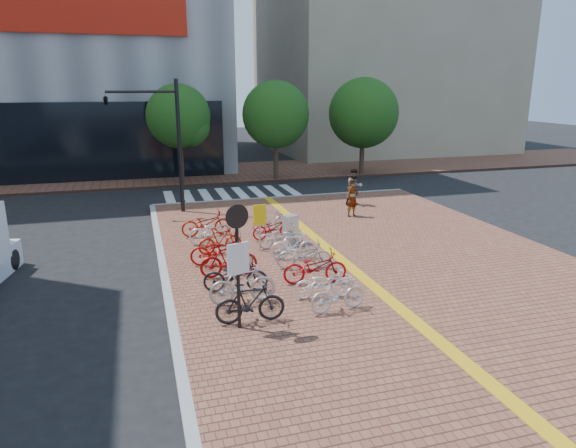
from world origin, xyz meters
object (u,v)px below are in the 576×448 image
object	(u,v)px
bike_4	(220,250)
bike_11	(304,255)
bike_3	(229,260)
bike_14	(273,228)
yellow_sign	(260,219)
notice_sign	(238,252)
bike_5	(220,240)
bike_10	(315,267)
bike_0	(250,303)
bike_2	(236,275)
bike_12	(294,245)
bike_8	(338,294)
bike_13	(281,236)
bike_15	(270,220)
bike_6	(215,231)
bike_7	(206,223)
traffic_light_pole	(146,122)
utility_box	(291,229)
pedestrian_a	(352,198)
pedestrian_b	(354,187)
bike_1	(242,284)
bike_9	(324,283)

from	to	relation	value
bike_4	bike_11	xyz separation A→B (m)	(2.60, -1.14, -0.04)
bike_3	bike_14	xyz separation A→B (m)	(2.40, 3.58, -0.10)
yellow_sign	notice_sign	xyz separation A→B (m)	(-1.92, -5.82, 0.80)
bike_5	bike_14	size ratio (longest dim) A/B	0.94
bike_10	bike_0	bearing A→B (deg)	137.48
bike_2	bike_12	xyz separation A→B (m)	(2.49, 2.32, -0.00)
bike_8	bike_12	world-z (taller)	bike_8
bike_8	bike_13	xyz separation A→B (m)	(0.01, 5.72, -0.05)
bike_15	bike_11	bearing A→B (deg)	169.80
bike_0	notice_sign	world-z (taller)	notice_sign
bike_6	bike_7	xyz separation A→B (m)	(-0.17, 1.22, -0.00)
bike_5	bike_12	distance (m)	2.69
bike_6	traffic_light_pole	distance (m)	7.12
bike_3	bike_8	world-z (taller)	bike_3
bike_11	traffic_light_pole	size ratio (longest dim) A/B	0.30
bike_14	bike_12	bearing A→B (deg)	172.51
bike_2	bike_14	size ratio (longest dim) A/B	1.10
bike_0	bike_7	distance (m)	8.10
bike_3	bike_6	size ratio (longest dim) A/B	0.92
bike_11	utility_box	distance (m)	2.78
pedestrian_a	pedestrian_b	bearing A→B (deg)	44.71
bike_6	bike_11	distance (m)	4.23
bike_0	bike_8	distance (m)	2.40
bike_2	bike_5	world-z (taller)	bike_2
bike_12	bike_15	world-z (taller)	bike_12
bike_11	bike_12	xyz separation A→B (m)	(-0.04, 1.04, 0.02)
bike_1	bike_2	world-z (taller)	bike_1
notice_sign	bike_10	bearing A→B (deg)	39.56
bike_2	bike_13	bearing A→B (deg)	-22.58
bike_4	utility_box	xyz separation A→B (m)	(2.96, 1.61, 0.04)
bike_8	pedestrian_a	world-z (taller)	pedestrian_a
bike_3	bike_6	bearing A→B (deg)	-2.69
bike_5	bike_6	bearing A→B (deg)	-8.83
bike_5	pedestrian_b	bearing A→B (deg)	-62.22
bike_9	bike_14	world-z (taller)	same
notice_sign	pedestrian_a	bearing A→B (deg)	53.25
bike_11	bike_0	bearing A→B (deg)	153.80
bike_7	bike_9	xyz separation A→B (m)	(2.35, -7.16, -0.07)
traffic_light_pole	utility_box	bearing A→B (deg)	-52.79
bike_13	bike_14	bearing A→B (deg)	2.36
bike_10	pedestrian_a	distance (m)	8.52
bike_1	bike_2	distance (m)	0.88
bike_10	notice_sign	bearing A→B (deg)	137.16
bike_7	bike_12	xyz separation A→B (m)	(2.53, -3.67, -0.03)
bike_1	pedestrian_a	distance (m)	10.60
bike_9	bike_12	bearing A→B (deg)	3.22
bike_4	bike_6	size ratio (longest dim) A/B	0.99
bike_14	utility_box	distance (m)	0.95
yellow_sign	traffic_light_pole	size ratio (longest dim) A/B	0.28
pedestrian_b	bike_8	bearing A→B (deg)	-119.79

